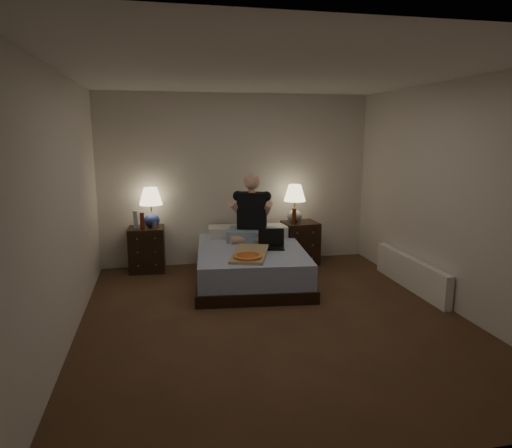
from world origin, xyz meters
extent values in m
cube|color=brown|center=(0.00, 0.00, 0.00)|extent=(4.00, 4.50, 0.00)
cube|color=white|center=(0.00, 0.00, 2.50)|extent=(4.00, 4.50, 0.00)
cube|color=silver|center=(0.00, 2.25, 1.25)|extent=(4.00, 0.00, 2.50)
cube|color=silver|center=(0.00, -2.25, 1.25)|extent=(4.00, 0.00, 2.50)
cube|color=silver|center=(-2.00, 0.00, 1.25)|extent=(0.00, 4.50, 2.50)
cube|color=silver|center=(2.00, 0.00, 1.25)|extent=(0.00, 4.50, 2.50)
cube|color=#5B75B7|center=(0.01, 1.28, 0.23)|extent=(1.55, 1.95, 0.45)
cube|color=black|center=(-1.34, 2.05, 0.32)|extent=(0.51, 0.46, 0.63)
cube|color=black|center=(0.90, 1.94, 0.32)|extent=(0.52, 0.47, 0.63)
cylinder|color=silver|center=(-1.47, 1.99, 0.76)|extent=(0.07, 0.07, 0.25)
cylinder|color=#9F9F9A|center=(-1.23, 1.97, 0.68)|extent=(0.07, 0.07, 0.10)
cylinder|color=#621F0E|center=(-1.38, 1.93, 0.75)|extent=(0.06, 0.06, 0.23)
cylinder|color=#5E260D|center=(0.76, 1.82, 0.75)|extent=(0.06, 0.06, 0.23)
cube|color=white|center=(1.93, 0.57, 0.20)|extent=(0.10, 1.60, 0.40)
camera|label=1|loc=(-1.13, -4.41, 1.95)|focal=32.00mm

